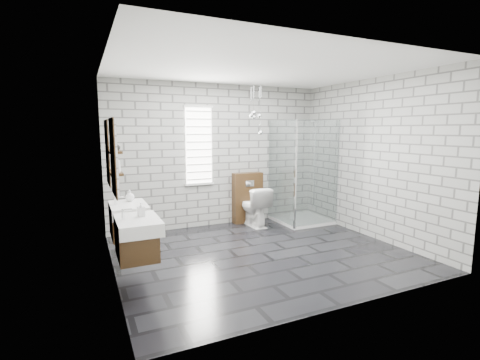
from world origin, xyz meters
TOP-DOWN VIEW (x-y plane):
  - floor at (0.00, 0.00)m, footprint 4.20×3.60m
  - ceiling at (0.00, 0.00)m, footprint 4.20×3.60m
  - wall_back at (0.00, 1.81)m, footprint 4.20×0.02m
  - wall_front at (0.00, -1.81)m, footprint 4.20×0.02m
  - wall_left at (-2.11, 0.00)m, footprint 0.02×3.60m
  - wall_right at (2.11, 0.00)m, footprint 0.02×3.60m
  - vanity_left at (-1.91, -0.48)m, footprint 0.47×0.70m
  - vanity_right at (-1.91, 0.37)m, footprint 0.47×0.70m
  - shelf_lower at (-2.03, -0.05)m, footprint 0.14×0.30m
  - shelf_upper at (-2.03, -0.05)m, footprint 0.14×0.30m
  - window at (-0.40, 1.78)m, footprint 0.56×0.05m
  - cistern_panel at (0.57, 1.70)m, footprint 0.60×0.20m
  - flush_plate at (0.57, 1.60)m, footprint 0.18×0.01m
  - shower_enclosure at (1.50, 1.18)m, footprint 1.00×1.00m
  - pendant_cluster at (0.58, 1.38)m, footprint 0.26×0.24m
  - toilet at (0.57, 1.41)m, footprint 0.45×0.76m
  - soap_bottle_a at (-1.81, -0.41)m, footprint 0.09×0.09m
  - soap_bottle_b at (-1.82, 0.55)m, footprint 0.15×0.15m
  - soap_bottle_c at (-2.02, -0.10)m, footprint 0.09×0.09m
  - vase at (-2.02, -0.04)m, footprint 0.10×0.10m

SIDE VIEW (x-z plane):
  - floor at x=0.00m, z-range -0.02..0.00m
  - toilet at x=0.57m, z-range 0.00..0.76m
  - cistern_panel at x=0.57m, z-range 0.00..1.00m
  - shower_enclosure at x=1.50m, z-range -0.51..1.52m
  - vanity_left at x=-1.91m, z-range -0.03..1.54m
  - vanity_right at x=-1.91m, z-range -0.03..1.54m
  - flush_plate at x=0.57m, z-range 0.74..0.86m
  - soap_bottle_b at x=-1.82m, z-range 0.85..1.01m
  - soap_bottle_a at x=-1.81m, z-range 0.85..1.02m
  - shelf_lower at x=-2.03m, z-range 1.31..1.33m
  - wall_back at x=0.00m, z-range 0.00..2.70m
  - wall_front at x=0.00m, z-range 0.00..2.70m
  - wall_left at x=-2.11m, z-range 0.00..2.70m
  - wall_right at x=2.11m, z-range 0.00..2.70m
  - soap_bottle_c at x=-2.02m, z-range 1.33..1.54m
  - window at x=-0.40m, z-range 0.81..2.29m
  - shelf_upper at x=-2.03m, z-range 1.57..1.59m
  - vase at x=-2.02m, z-range 1.59..1.70m
  - pendant_cluster at x=0.58m, z-range 1.58..2.53m
  - ceiling at x=0.00m, z-range 2.70..2.72m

